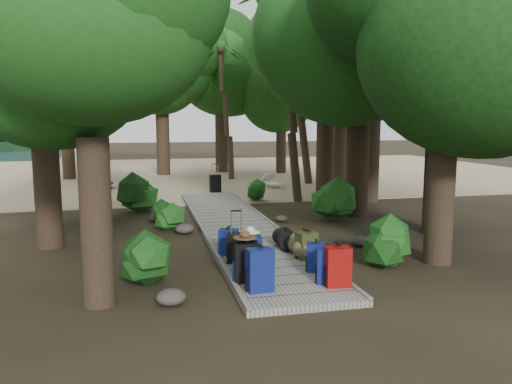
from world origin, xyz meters
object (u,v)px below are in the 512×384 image
object	(u,v)px
backpack_right_d	(306,244)
suitcase_on_boardwalk	(236,248)
backpack_left_a	(260,268)
backpack_left_b	(246,260)
backpack_left_d	(229,240)
duffel_right_black	(286,239)
lone_suitcase_on_sand	(215,183)
backpack_right_a	(338,264)
kayak	(108,184)
sun_lounger	(273,181)
backpack_right_b	(327,264)
duffel_right_khaki	(303,245)
backpack_left_c	(249,254)
backpack_right_c	(316,256)

from	to	relation	value
backpack_right_d	suitcase_on_boardwalk	bearing A→B (deg)	165.64
backpack_left_a	backpack_left_b	size ratio (longest dim) A/B	1.02
backpack_left_d	duffel_right_black	distance (m)	1.33
suitcase_on_boardwalk	lone_suitcase_on_sand	bearing A→B (deg)	94.57
backpack_right_a	backpack_right_d	world-z (taller)	backpack_right_a
kayak	backpack_right_a	bearing A→B (deg)	-82.08
backpack_right_d	lone_suitcase_on_sand	world-z (taller)	lone_suitcase_on_sand
kayak	sun_lounger	xyz separation A→B (m)	(6.99, -1.30, 0.12)
backpack_left_b	backpack_right_b	xyz separation A→B (m)	(1.33, -0.38, -0.05)
duffel_right_black	suitcase_on_boardwalk	xyz separation A→B (m)	(-1.27, -0.86, 0.09)
backpack_right_b	sun_lounger	bearing A→B (deg)	93.97
backpack_right_b	suitcase_on_boardwalk	xyz separation A→B (m)	(-1.28, 1.56, -0.04)
backpack_left_a	backpack_right_d	bearing A→B (deg)	45.74
backpack_left_d	backpack_right_d	distance (m)	1.61
backpack_left_a	backpack_left_b	distance (m)	0.54
backpack_right_a	kayak	world-z (taller)	backpack_right_a
suitcase_on_boardwalk	backpack_left_b	bearing A→B (deg)	-81.81
duffel_right_black	sun_lounger	xyz separation A→B (m)	(2.54, 10.73, -0.02)
backpack_left_a	lone_suitcase_on_sand	xyz separation A→B (m)	(1.07, 12.30, -0.14)
backpack_right_a	kayak	distance (m)	15.34
backpack_right_d	lone_suitcase_on_sand	distance (m)	10.61
backpack_right_b	sun_lounger	xyz separation A→B (m)	(2.53, 13.15, -0.15)
backpack_left_a	sun_lounger	size ratio (longest dim) A/B	0.44
suitcase_on_boardwalk	backpack_right_b	bearing A→B (deg)	-39.95
backpack_left_b	kayak	xyz separation A→B (m)	(-3.13, 14.07, -0.32)
duffel_right_khaki	sun_lounger	distance (m)	11.56
backpack_left_c	backpack_right_a	xyz separation A→B (m)	(1.32, -0.88, -0.03)
suitcase_on_boardwalk	lone_suitcase_on_sand	size ratio (longest dim) A/B	0.84
backpack_left_d	backpack_right_a	bearing A→B (deg)	-38.63
duffel_right_khaki	suitcase_on_boardwalk	bearing A→B (deg)	169.80
backpack_left_a	backpack_left_b	xyz separation A→B (m)	(-0.11, 0.52, -0.01)
backpack_right_b	backpack_right_a	bearing A→B (deg)	-45.40
backpack_left_c	suitcase_on_boardwalk	world-z (taller)	backpack_left_c
backpack_right_c	sun_lounger	xyz separation A→B (m)	(2.48, 12.46, -0.11)
backpack_right_c	duffel_right_khaki	size ratio (longest dim) A/B	0.98
backpack_right_b	suitcase_on_boardwalk	bearing A→B (deg)	144.23
backpack_left_c	sun_lounger	size ratio (longest dim) A/B	0.45
backpack_left_a	kayak	xyz separation A→B (m)	(-3.24, 14.59, -0.33)
backpack_left_c	duffel_right_black	distance (m)	2.11
backpack_right_a	sun_lounger	xyz separation A→B (m)	(2.42, 13.34, -0.19)
backpack_left_a	backpack_right_d	distance (m)	2.18
backpack_left_d	duffel_right_khaki	xyz separation A→B (m)	(1.48, -0.40, -0.09)
backpack_left_b	lone_suitcase_on_sand	world-z (taller)	backpack_left_b
backpack_left_b	suitcase_on_boardwalk	world-z (taller)	backpack_left_b
backpack_right_b	backpack_right_c	xyz separation A→B (m)	(0.04, 0.69, -0.04)
backpack_right_c	backpack_right_d	distance (m)	0.88
backpack_left_c	duffel_right_black	world-z (taller)	backpack_left_c
lone_suitcase_on_sand	kayak	size ratio (longest dim) A/B	0.22
backpack_left_b	backpack_right_a	size ratio (longest dim) A/B	1.04
backpack_left_b	suitcase_on_boardwalk	distance (m)	1.18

